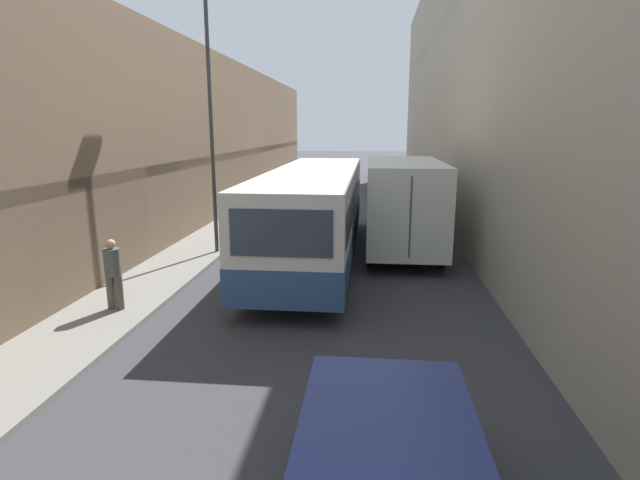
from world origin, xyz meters
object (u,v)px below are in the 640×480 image
at_px(bus, 314,211).
at_px(panel_van, 319,183).
at_px(box_truck, 402,201).
at_px(pedestrian, 113,272).
at_px(street_lamp, 209,74).

bearing_deg(bus, panel_van, 95.41).
xyz_separation_m(box_truck, pedestrian, (-6.66, -7.24, -0.64)).
distance_m(box_truck, pedestrian, 9.86).
distance_m(pedestrian, street_lamp, 7.18).
bearing_deg(pedestrian, street_lamp, 83.55).
xyz_separation_m(bus, street_lamp, (-3.23, 0.13, 4.13)).
relative_size(bus, pedestrian, 7.36).
distance_m(bus, box_truck, 3.43).
bearing_deg(panel_van, box_truck, -69.67).
bearing_deg(street_lamp, panel_van, 80.98).
distance_m(panel_van, street_lamp, 13.66).
bearing_deg(bus, box_truck, 34.86).
bearing_deg(street_lamp, pedestrian, -96.45).
height_order(bus, box_truck, box_truck).
relative_size(bus, panel_van, 2.78).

